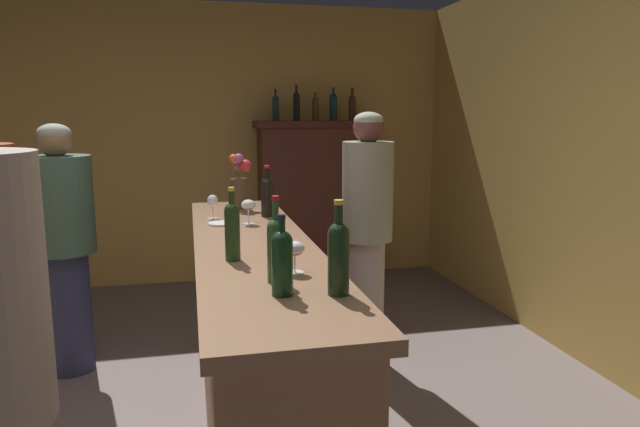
{
  "coord_description": "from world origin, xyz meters",
  "views": [
    {
      "loc": [
        0.25,
        -2.32,
        1.62
      ],
      "look_at": [
        0.91,
        0.56,
        1.1
      ],
      "focal_mm": 32.3,
      "sensor_mm": 36.0,
      "label": 1
    }
  ],
  "objects_px": {
    "flower_arrangement": "(240,184)",
    "display_bottle_midleft": "(297,105)",
    "wine_glass_mid": "(213,202)",
    "display_bottle_left": "(276,107)",
    "display_bottle_midright": "(333,106)",
    "bar_counter": "(255,341)",
    "wine_glass_front": "(248,206)",
    "patron_redhead": "(62,241)",
    "wine_bottle_riesling": "(339,254)",
    "display_cabinet": "(315,199)",
    "bartender": "(367,228)",
    "display_bottle_right": "(352,106)",
    "wine_bottle_malbec": "(232,228)",
    "wine_glass_rear": "(294,250)",
    "wine_bottle_syrah": "(282,260)",
    "display_bottle_center": "(315,107)",
    "cheese_plate": "(221,224)",
    "wine_bottle_pinot": "(276,246)",
    "wine_bottle_chardonnay": "(267,194)"
  },
  "relations": [
    {
      "from": "flower_arrangement",
      "to": "display_bottle_midleft",
      "type": "distance_m",
      "value": 1.87
    },
    {
      "from": "wine_glass_mid",
      "to": "display_bottle_left",
      "type": "distance_m",
      "value": 2.18
    },
    {
      "from": "display_bottle_midright",
      "to": "flower_arrangement",
      "type": "bearing_deg",
      "value": -121.94
    },
    {
      "from": "display_bottle_left",
      "to": "bar_counter",
      "type": "bearing_deg",
      "value": -100.87
    },
    {
      "from": "wine_glass_front",
      "to": "patron_redhead",
      "type": "bearing_deg",
      "value": 151.34
    },
    {
      "from": "wine_glass_mid",
      "to": "wine_bottle_riesling",
      "type": "bearing_deg",
      "value": -77.16
    },
    {
      "from": "display_cabinet",
      "to": "bartender",
      "type": "relative_size",
      "value": 0.95
    },
    {
      "from": "display_bottle_midleft",
      "to": "display_bottle_midright",
      "type": "xyz_separation_m",
      "value": [
        0.35,
        0.0,
        -0.01
      ]
    },
    {
      "from": "wine_bottle_riesling",
      "to": "display_bottle_right",
      "type": "bearing_deg",
      "value": 73.41
    },
    {
      "from": "wine_bottle_malbec",
      "to": "wine_glass_mid",
      "type": "distance_m",
      "value": 1.0
    },
    {
      "from": "wine_glass_rear",
      "to": "bartender",
      "type": "bearing_deg",
      "value": 61.87
    },
    {
      "from": "wine_bottle_riesling",
      "to": "display_bottle_right",
      "type": "relative_size",
      "value": 1.06
    },
    {
      "from": "display_cabinet",
      "to": "wine_glass_rear",
      "type": "height_order",
      "value": "display_cabinet"
    },
    {
      "from": "display_bottle_left",
      "to": "wine_bottle_syrah",
      "type": "bearing_deg",
      "value": -98.21
    },
    {
      "from": "display_cabinet",
      "to": "wine_bottle_malbec",
      "type": "relative_size",
      "value": 5.07
    },
    {
      "from": "display_bottle_midleft",
      "to": "display_bottle_right",
      "type": "xyz_separation_m",
      "value": [
        0.54,
        0.0,
        -0.01
      ]
    },
    {
      "from": "wine_glass_mid",
      "to": "wine_bottle_malbec",
      "type": "bearing_deg",
      "value": -87.7
    },
    {
      "from": "wine_bottle_malbec",
      "to": "display_bottle_midright",
      "type": "bearing_deg",
      "value": 68.46
    },
    {
      "from": "wine_bottle_syrah",
      "to": "flower_arrangement",
      "type": "bearing_deg",
      "value": 89.39
    },
    {
      "from": "wine_glass_rear",
      "to": "display_bottle_center",
      "type": "height_order",
      "value": "display_bottle_center"
    },
    {
      "from": "display_cabinet",
      "to": "display_bottle_left",
      "type": "bearing_deg",
      "value": -180.0
    },
    {
      "from": "display_bottle_midleft",
      "to": "cheese_plate",
      "type": "bearing_deg",
      "value": -110.85
    },
    {
      "from": "display_bottle_center",
      "to": "wine_bottle_pinot",
      "type": "bearing_deg",
      "value": -104.7
    },
    {
      "from": "display_bottle_midleft",
      "to": "wine_bottle_malbec",
      "type": "bearing_deg",
      "value": -105.47
    },
    {
      "from": "wine_bottle_malbec",
      "to": "bartender",
      "type": "xyz_separation_m",
      "value": [
        0.92,
        1.08,
        -0.25
      ]
    },
    {
      "from": "display_bottle_left",
      "to": "display_bottle_right",
      "type": "height_order",
      "value": "display_bottle_right"
    },
    {
      "from": "wine_glass_mid",
      "to": "flower_arrangement",
      "type": "distance_m",
      "value": 0.39
    },
    {
      "from": "wine_glass_mid",
      "to": "display_bottle_right",
      "type": "distance_m",
      "value": 2.51
    },
    {
      "from": "display_cabinet",
      "to": "flower_arrangement",
      "type": "relative_size",
      "value": 4.38
    },
    {
      "from": "wine_bottle_syrah",
      "to": "display_bottle_left",
      "type": "distance_m",
      "value": 3.58
    },
    {
      "from": "wine_bottle_chardonnay",
      "to": "wine_glass_front",
      "type": "bearing_deg",
      "value": -121.13
    },
    {
      "from": "wine_bottle_pinot",
      "to": "display_bottle_left",
      "type": "bearing_deg",
      "value": 81.46
    },
    {
      "from": "wine_bottle_pinot",
      "to": "flower_arrangement",
      "type": "distance_m",
      "value": 1.69
    },
    {
      "from": "wine_glass_rear",
      "to": "wine_bottle_pinot",
      "type": "bearing_deg",
      "value": -129.83
    },
    {
      "from": "wine_bottle_pinot",
      "to": "bar_counter",
      "type": "bearing_deg",
      "value": 90.68
    },
    {
      "from": "wine_glass_front",
      "to": "bartender",
      "type": "height_order",
      "value": "bartender"
    },
    {
      "from": "display_cabinet",
      "to": "wine_bottle_pinot",
      "type": "bearing_deg",
      "value": -104.61
    },
    {
      "from": "wine_bottle_chardonnay",
      "to": "wine_bottle_syrah",
      "type": "height_order",
      "value": "wine_bottle_chardonnay"
    },
    {
      "from": "wine_glass_mid",
      "to": "wine_glass_rear",
      "type": "bearing_deg",
      "value": -78.45
    },
    {
      "from": "wine_glass_mid",
      "to": "display_bottle_left",
      "type": "bearing_deg",
      "value": 71.36
    },
    {
      "from": "bar_counter",
      "to": "display_bottle_midleft",
      "type": "height_order",
      "value": "display_bottle_midleft"
    },
    {
      "from": "wine_bottle_chardonnay",
      "to": "wine_glass_mid",
      "type": "distance_m",
      "value": 0.32
    },
    {
      "from": "wine_glass_rear",
      "to": "display_bottle_midright",
      "type": "relative_size",
      "value": 0.41
    },
    {
      "from": "wine_glass_front",
      "to": "display_bottle_right",
      "type": "relative_size",
      "value": 0.45
    },
    {
      "from": "cheese_plate",
      "to": "display_bottle_center",
      "type": "bearing_deg",
      "value": 65.18
    },
    {
      "from": "patron_redhead",
      "to": "bar_counter",
      "type": "bearing_deg",
      "value": -10.28
    },
    {
      "from": "wine_bottle_syrah",
      "to": "cheese_plate",
      "type": "bearing_deg",
      "value": 95.77
    },
    {
      "from": "patron_redhead",
      "to": "wine_glass_rear",
      "type": "bearing_deg",
      "value": -20.38
    },
    {
      "from": "display_bottle_left",
      "to": "display_bottle_center",
      "type": "bearing_deg",
      "value": 0.0
    },
    {
      "from": "display_bottle_left",
      "to": "display_bottle_midright",
      "type": "height_order",
      "value": "display_bottle_midright"
    }
  ]
}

